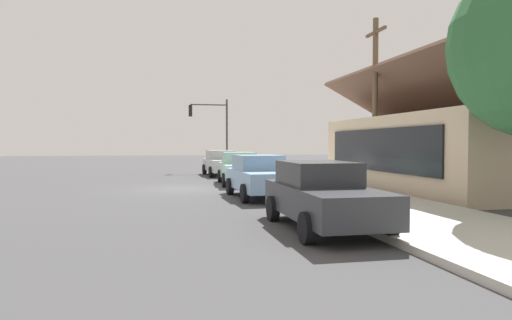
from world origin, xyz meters
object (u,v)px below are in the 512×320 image
car_charcoal (322,195)px  fire_hydrant_red (305,185)px  utility_pole_wooden (375,100)px  car_silver (221,163)px  traffic_light_main (212,123)px  car_skyblue (260,176)px  car_seafoam (240,168)px

car_charcoal → fire_hydrant_red: (-5.87, 1.45, -0.32)m
car_charcoal → fire_hydrant_red: size_ratio=6.52×
car_charcoal → utility_pole_wooden: (-8.46, 5.45, 3.11)m
car_charcoal → utility_pole_wooden: bearing=146.9°
car_silver → utility_pole_wooden: (10.24, 5.50, 3.11)m
car_silver → traffic_light_main: bearing=179.7°
car_silver → traffic_light_main: size_ratio=0.91×
car_skyblue → utility_pole_wooden: utility_pole_wooden is taller
traffic_light_main → utility_pole_wooden: 15.24m
car_silver → car_charcoal: same height
fire_hydrant_red → traffic_light_main: bearing=-174.3°
traffic_light_main → utility_pole_wooden: size_ratio=0.69×
car_silver → traffic_light_main: traffic_light_main is taller
car_seafoam → fire_hydrant_red: 6.56m
fire_hydrant_red → car_skyblue: bearing=-112.5°
car_charcoal → utility_pole_wooden: size_ratio=0.62×
car_skyblue → car_charcoal: size_ratio=0.95×
car_silver → utility_pole_wooden: bearing=25.6°
fire_hydrant_red → car_seafoam: bearing=-167.7°
car_silver → fire_hydrant_red: 12.92m
traffic_light_main → utility_pole_wooden: bearing=21.8°
traffic_light_main → fire_hydrant_red: bearing=5.7°
car_silver → fire_hydrant_red: car_silver is taller
car_skyblue → fire_hydrant_red: car_skyblue is taller
car_silver → car_seafoam: bearing=-1.7°
car_charcoal → traffic_light_main: size_ratio=0.89×
car_seafoam → car_charcoal: 12.27m
car_skyblue → car_charcoal: bearing=-1.4°
car_skyblue → utility_pole_wooden: 6.68m
car_seafoam → utility_pole_wooden: (3.81, 5.40, 3.11)m
car_silver → car_seafoam: 6.43m
car_charcoal → traffic_light_main: 22.76m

